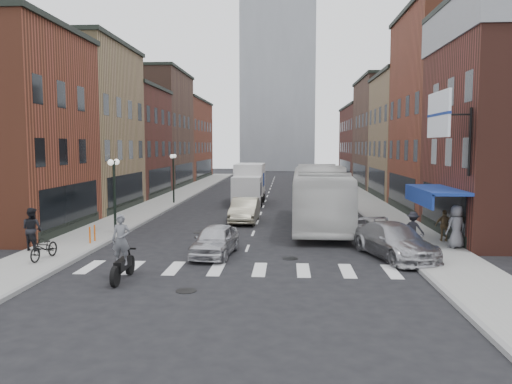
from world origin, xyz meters
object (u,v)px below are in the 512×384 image
(transit_bus, at_px, (319,196))
(bike_rack, at_px, (92,234))
(curb_car, at_px, (395,241))
(ped_right_b, at_px, (445,226))
(sedan_left_near, at_px, (215,240))
(ped_right_a, at_px, (413,229))
(sedan_left_far, at_px, (245,210))
(box_truck, at_px, (249,184))
(ped_right_c, at_px, (456,227))
(streetlamp_far, at_px, (173,169))
(ped_left_solo, at_px, (32,229))
(parked_bicycle, at_px, (44,248))
(billboard_sign, at_px, (441,116))
(streetlamp_near, at_px, (114,182))
(motorcycle_rider, at_px, (122,250))

(transit_bus, bearing_deg, bike_rack, -148.99)
(curb_car, relative_size, ped_right_b, 3.32)
(sedan_left_near, distance_m, ped_right_a, 9.31)
(bike_rack, height_order, sedan_left_far, sedan_left_far)
(bike_rack, relative_size, ped_right_a, 0.50)
(box_truck, bearing_deg, ped_right_c, -58.21)
(streetlamp_far, xyz_separation_m, ped_left_solo, (-2.16, -18.68, -1.80))
(parked_bicycle, distance_m, ped_right_c, 18.07)
(streetlamp_far, height_order, box_truck, streetlamp_far)
(curb_car, bearing_deg, streetlamp_far, 109.61)
(sedan_left_far, bearing_deg, ped_right_c, -36.51)
(ped_left_solo, bearing_deg, streetlamp_far, -78.20)
(billboard_sign, height_order, ped_left_solo, billboard_sign)
(billboard_sign, height_order, sedan_left_near, billboard_sign)
(billboard_sign, height_order, streetlamp_near, billboard_sign)
(box_truck, bearing_deg, ped_right_b, -55.69)
(ped_right_a, height_order, ped_right_c, ped_right_c)
(billboard_sign, distance_m, box_truck, 21.44)
(streetlamp_far, relative_size, motorcycle_rider, 1.70)
(sedan_left_far, xyz_separation_m, ped_right_b, (10.40, -6.41, 0.16))
(parked_bicycle, relative_size, ped_right_b, 1.22)
(streetlamp_far, bearing_deg, ped_right_c, -45.05)
(curb_car, distance_m, ped_right_b, 4.48)
(streetlamp_near, xyz_separation_m, motorcycle_rider, (3.37, -8.92, -1.78))
(sedan_left_near, relative_size, parked_bicycle, 2.14)
(streetlamp_near, bearing_deg, ped_right_a, -9.46)
(sedan_left_far, bearing_deg, parked_bicycle, -121.25)
(box_truck, xyz_separation_m, sedan_left_far, (0.48, -9.95, -0.86))
(sedan_left_near, height_order, ped_right_a, ped_right_a)
(transit_bus, xyz_separation_m, ped_right_a, (3.98, -6.31, -0.88))
(billboard_sign, xyz_separation_m, parked_bicycle, (-16.73, -2.93, -5.49))
(bike_rack, distance_m, sedan_left_near, 6.59)
(parked_bicycle, relative_size, ped_left_solo, 0.97)
(streetlamp_near, height_order, parked_bicycle, streetlamp_near)
(transit_bus, relative_size, curb_car, 2.57)
(sedan_left_near, xyz_separation_m, curb_car, (7.79, 0.03, 0.06))
(curb_car, bearing_deg, ped_left_solo, 163.15)
(ped_right_a, bearing_deg, ped_right_c, -171.35)
(box_truck, height_order, ped_right_b, box_truck)
(streetlamp_far, distance_m, curb_car, 23.31)
(streetlamp_far, height_order, ped_right_c, streetlamp_far)
(parked_bicycle, relative_size, ped_right_c, 0.95)
(bike_rack, distance_m, curb_car, 14.23)
(sedan_left_far, distance_m, ped_right_a, 11.45)
(billboard_sign, xyz_separation_m, motorcycle_rider, (-12.62, -5.42, -5.01))
(motorcycle_rider, bearing_deg, sedan_left_near, 55.73)
(sedan_left_near, bearing_deg, ped_left_solo, -173.77)
(parked_bicycle, xyz_separation_m, ped_right_a, (15.92, 3.90, 0.31))
(streetlamp_far, bearing_deg, parked_bicycle, -92.07)
(box_truck, distance_m, ped_left_solo, 21.36)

